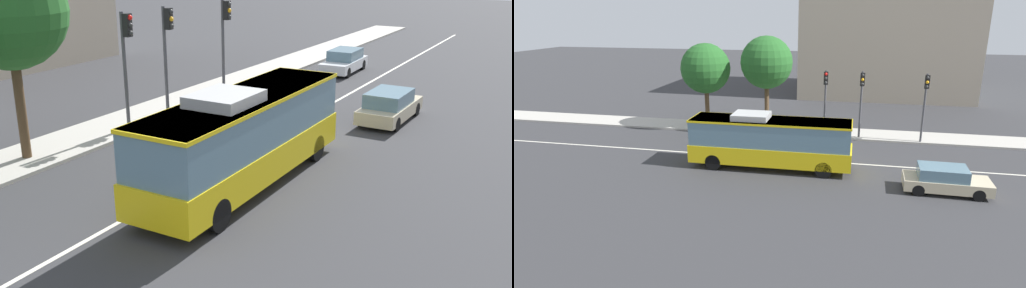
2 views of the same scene
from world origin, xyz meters
TOP-DOWN VIEW (x-y plane):
  - ground_plane at (0.00, 0.00)m, footprint 160.00×160.00m
  - sidewalk_kerb at (0.00, 6.79)m, footprint 80.00×3.07m
  - lane_centre_line at (0.00, 0.00)m, footprint 76.00×0.16m
  - transit_bus at (-3.00, -1.72)m, footprint 10.01×2.56m
  - sedan_white at (16.72, 2.53)m, footprint 4.56×1.97m
  - sedan_beige at (7.04, -3.56)m, footprint 4.53×1.88m
  - traffic_light_near_corner at (2.46, 5.63)m, footprint 0.33×0.62m
  - traffic_light_mid_block at (-0.23, 5.69)m, footprint 0.33×0.62m
  - traffic_light_far_corner at (6.96, 5.37)m, footprint 0.34×0.62m
  - street_tree_kerbside_left at (-5.01, 6.71)m, footprint 4.15×4.15m

SIDE VIEW (x-z plane):
  - ground_plane at x=0.00m, z-range 0.00..0.00m
  - lane_centre_line at x=0.00m, z-range 0.00..0.01m
  - sidewalk_kerb at x=0.00m, z-range 0.00..0.14m
  - sedan_white at x=16.72m, z-range -0.01..1.46m
  - sedan_beige at x=7.04m, z-range -0.01..1.46m
  - transit_bus at x=-3.00m, z-range 0.08..3.54m
  - traffic_light_near_corner at x=2.46m, z-range 0.96..6.16m
  - traffic_light_mid_block at x=-0.23m, z-range 0.96..6.16m
  - traffic_light_far_corner at x=6.96m, z-range 0.96..6.16m
  - street_tree_kerbside_left at x=-5.01m, z-range 1.72..9.37m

